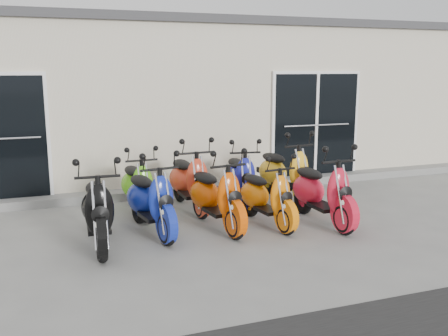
{
  "coord_description": "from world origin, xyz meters",
  "views": [
    {
      "loc": [
        -2.71,
        -6.99,
        2.37
      ],
      "look_at": [
        0.0,
        0.6,
        0.75
      ],
      "focal_mm": 40.0,
      "sensor_mm": 36.0,
      "label": 1
    }
  ],
  "objects_px": {
    "scooter_front_orange_b": "(267,188)",
    "scooter_back_red": "(189,172)",
    "scooter_front_red": "(322,183)",
    "scooter_back_yellow": "(285,165)",
    "scooter_back_green": "(137,178)",
    "scooter_front_blue": "(150,191)",
    "scooter_front_orange_a": "(216,187)",
    "scooter_back_blue": "(240,170)",
    "scooter_front_black": "(97,200)"
  },
  "relations": [
    {
      "from": "scooter_front_orange_b",
      "to": "scooter_back_red",
      "type": "bearing_deg",
      "value": 118.38
    },
    {
      "from": "scooter_front_red",
      "to": "scooter_back_yellow",
      "type": "xyz_separation_m",
      "value": [
        0.07,
        1.4,
        0.01
      ]
    },
    {
      "from": "scooter_front_orange_b",
      "to": "scooter_back_green",
      "type": "xyz_separation_m",
      "value": [
        -1.74,
        1.29,
        0.01
      ]
    },
    {
      "from": "scooter_front_blue",
      "to": "scooter_front_orange_b",
      "type": "bearing_deg",
      "value": -15.53
    },
    {
      "from": "scooter_front_blue",
      "to": "scooter_back_red",
      "type": "xyz_separation_m",
      "value": [
        0.86,
        1.02,
        0.01
      ]
    },
    {
      "from": "scooter_front_orange_a",
      "to": "scooter_back_blue",
      "type": "xyz_separation_m",
      "value": [
        0.84,
        1.15,
        -0.03
      ]
    },
    {
      "from": "scooter_front_orange_b",
      "to": "scooter_back_blue",
      "type": "relative_size",
      "value": 0.95
    },
    {
      "from": "scooter_front_blue",
      "to": "scooter_back_green",
      "type": "relative_size",
      "value": 1.08
    },
    {
      "from": "scooter_front_black",
      "to": "scooter_back_blue",
      "type": "xyz_separation_m",
      "value": [
        2.58,
        1.36,
        -0.04
      ]
    },
    {
      "from": "scooter_front_black",
      "to": "scooter_front_red",
      "type": "height_order",
      "value": "same"
    },
    {
      "from": "scooter_front_orange_a",
      "to": "scooter_back_green",
      "type": "relative_size",
      "value": 1.07
    },
    {
      "from": "scooter_front_orange_b",
      "to": "scooter_front_red",
      "type": "height_order",
      "value": "scooter_front_red"
    },
    {
      "from": "scooter_front_orange_a",
      "to": "scooter_back_red",
      "type": "xyz_separation_m",
      "value": [
        -0.11,
        1.1,
        0.01
      ]
    },
    {
      "from": "scooter_back_green",
      "to": "scooter_back_blue",
      "type": "height_order",
      "value": "scooter_back_blue"
    },
    {
      "from": "scooter_back_yellow",
      "to": "scooter_back_green",
      "type": "bearing_deg",
      "value": 170.6
    },
    {
      "from": "scooter_front_black",
      "to": "scooter_front_blue",
      "type": "relative_size",
      "value": 1.02
    },
    {
      "from": "scooter_back_red",
      "to": "scooter_back_blue",
      "type": "relative_size",
      "value": 1.06
    },
    {
      "from": "scooter_front_blue",
      "to": "scooter_back_blue",
      "type": "distance_m",
      "value": 2.1
    },
    {
      "from": "scooter_front_orange_a",
      "to": "scooter_front_black",
      "type": "bearing_deg",
      "value": 179.01
    },
    {
      "from": "scooter_front_orange_b",
      "to": "scooter_back_red",
      "type": "xyz_separation_m",
      "value": [
        -0.88,
        1.22,
        0.07
      ]
    },
    {
      "from": "scooter_front_blue",
      "to": "scooter_back_yellow",
      "type": "bearing_deg",
      "value": 11.65
    },
    {
      "from": "scooter_front_black",
      "to": "scooter_back_green",
      "type": "xyz_separation_m",
      "value": [
        0.77,
        1.38,
        -0.06
      ]
    },
    {
      "from": "scooter_front_orange_a",
      "to": "scooter_front_blue",
      "type": "bearing_deg",
      "value": 167.2
    },
    {
      "from": "scooter_back_green",
      "to": "scooter_back_red",
      "type": "height_order",
      "value": "scooter_back_red"
    },
    {
      "from": "scooter_front_black",
      "to": "scooter_back_yellow",
      "type": "xyz_separation_m",
      "value": [
        3.42,
        1.29,
        0.01
      ]
    },
    {
      "from": "scooter_back_yellow",
      "to": "scooter_front_blue",
      "type": "bearing_deg",
      "value": -166.77
    },
    {
      "from": "scooter_front_black",
      "to": "scooter_front_red",
      "type": "xyz_separation_m",
      "value": [
        3.35,
        -0.12,
        0.0
      ]
    },
    {
      "from": "scooter_front_red",
      "to": "scooter_front_black",
      "type": "bearing_deg",
      "value": 175.82
    },
    {
      "from": "scooter_front_blue",
      "to": "scooter_front_orange_b",
      "type": "relative_size",
      "value": 1.1
    },
    {
      "from": "scooter_front_blue",
      "to": "scooter_back_red",
      "type": "distance_m",
      "value": 1.33
    },
    {
      "from": "scooter_front_orange_a",
      "to": "scooter_front_orange_b",
      "type": "height_order",
      "value": "scooter_front_orange_a"
    },
    {
      "from": "scooter_back_green",
      "to": "scooter_back_yellow",
      "type": "xyz_separation_m",
      "value": [
        2.65,
        -0.09,
        0.07
      ]
    },
    {
      "from": "scooter_front_red",
      "to": "scooter_back_yellow",
      "type": "bearing_deg",
      "value": 85.13
    },
    {
      "from": "scooter_front_red",
      "to": "scooter_front_orange_b",
      "type": "bearing_deg",
      "value": 163.9
    },
    {
      "from": "scooter_front_black",
      "to": "scooter_back_blue",
      "type": "distance_m",
      "value": 2.91
    },
    {
      "from": "scooter_front_red",
      "to": "scooter_back_red",
      "type": "relative_size",
      "value": 1.0
    },
    {
      "from": "scooter_front_orange_b",
      "to": "scooter_front_orange_a",
      "type": "bearing_deg",
      "value": 164.15
    },
    {
      "from": "scooter_back_green",
      "to": "scooter_back_yellow",
      "type": "distance_m",
      "value": 2.65
    },
    {
      "from": "scooter_front_red",
      "to": "scooter_back_red",
      "type": "distance_m",
      "value": 2.23
    },
    {
      "from": "scooter_back_yellow",
      "to": "scooter_front_black",
      "type": "bearing_deg",
      "value": -166.76
    },
    {
      "from": "scooter_front_red",
      "to": "scooter_back_red",
      "type": "bearing_deg",
      "value": 138.2
    },
    {
      "from": "scooter_front_orange_b",
      "to": "scooter_back_yellow",
      "type": "relative_size",
      "value": 0.88
    },
    {
      "from": "scooter_front_orange_b",
      "to": "scooter_front_red",
      "type": "bearing_deg",
      "value": -21.42
    },
    {
      "from": "scooter_front_black",
      "to": "scooter_back_red",
      "type": "xyz_separation_m",
      "value": [
        1.63,
        1.31,
        -0.0
      ]
    },
    {
      "from": "scooter_front_black",
      "to": "scooter_front_orange_a",
      "type": "distance_m",
      "value": 1.75
    },
    {
      "from": "scooter_back_blue",
      "to": "scooter_front_red",
      "type": "bearing_deg",
      "value": -53.47
    },
    {
      "from": "scooter_front_black",
      "to": "scooter_front_orange_b",
      "type": "distance_m",
      "value": 2.52
    },
    {
      "from": "scooter_back_red",
      "to": "scooter_front_blue",
      "type": "bearing_deg",
      "value": -133.24
    },
    {
      "from": "scooter_front_blue",
      "to": "scooter_back_yellow",
      "type": "distance_m",
      "value": 2.83
    },
    {
      "from": "scooter_back_green",
      "to": "scooter_back_yellow",
      "type": "relative_size",
      "value": 0.9
    }
  ]
}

